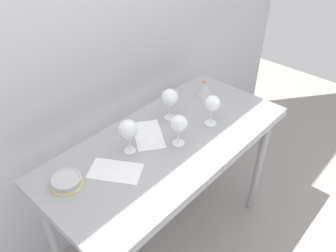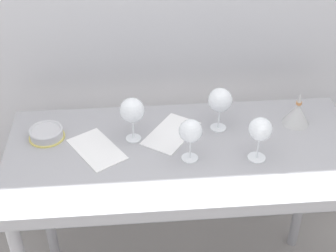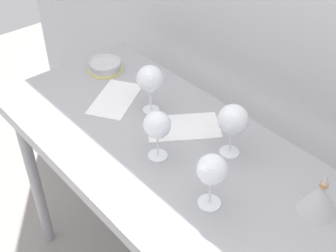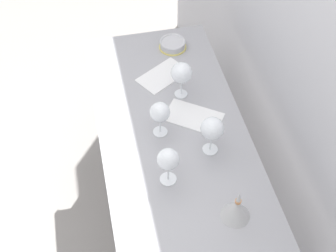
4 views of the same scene
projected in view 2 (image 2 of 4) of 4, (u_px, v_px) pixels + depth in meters
The scene contains 10 objects.
back_wall at pixel (174, 4), 2.07m from camera, with size 3.80×0.04×2.60m, color #B8B8BD.
steel_counter at pixel (184, 170), 1.96m from camera, with size 1.40×0.65×0.90m.
wine_glass_far_left at pixel (132, 111), 1.88m from camera, with size 0.10×0.10×0.19m.
wine_glass_near_center at pixel (191, 132), 1.78m from camera, with size 0.09×0.09×0.17m.
wine_glass_far_right at pixel (220, 101), 1.94m from camera, with size 0.10×0.10×0.19m.
wine_glass_near_right at pixel (260, 130), 1.78m from camera, with size 0.09×0.09×0.18m.
tasting_sheet_upper at pixel (171, 133), 1.98m from camera, with size 0.15×0.25×0.00m, color white.
tasting_sheet_lower at pixel (97, 149), 1.89m from camera, with size 0.14×0.25×0.00m, color white.
tasting_bowl at pixel (46, 133), 1.95m from camera, with size 0.14×0.14×0.04m.
decanter_funnel at pixel (297, 114), 2.01m from camera, with size 0.11×0.11×0.15m.
Camera 2 is at (-0.19, -1.49, 2.07)m, focal length 51.97 mm.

